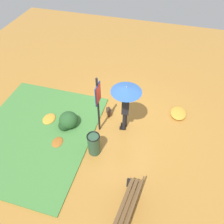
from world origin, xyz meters
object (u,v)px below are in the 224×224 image
handbag (109,112)px  trash_bin (94,144)px  park_bench (130,204)px  info_sign_post (98,100)px  person_with_umbrella (126,97)px

handbag → trash_bin: size_ratio=0.44×
handbag → park_bench: bearing=24.9°
info_sign_post → handbag: 1.55m
person_with_umbrella → trash_bin: person_with_umbrella is taller
handbag → trash_bin: (1.78, 0.03, 0.29)m
info_sign_post → park_bench: size_ratio=1.64×
park_bench → trash_bin: (-1.55, -1.51, 0.02)m
info_sign_post → park_bench: 3.17m
person_with_umbrella → info_sign_post: 0.88m
info_sign_post → trash_bin: info_sign_post is taller
park_bench → info_sign_post: bearing=-146.8°
handbag → trash_bin: trash_bin is taller
handbag → trash_bin: bearing=0.9°
handbag → trash_bin: 1.80m
person_with_umbrella → trash_bin: 1.80m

